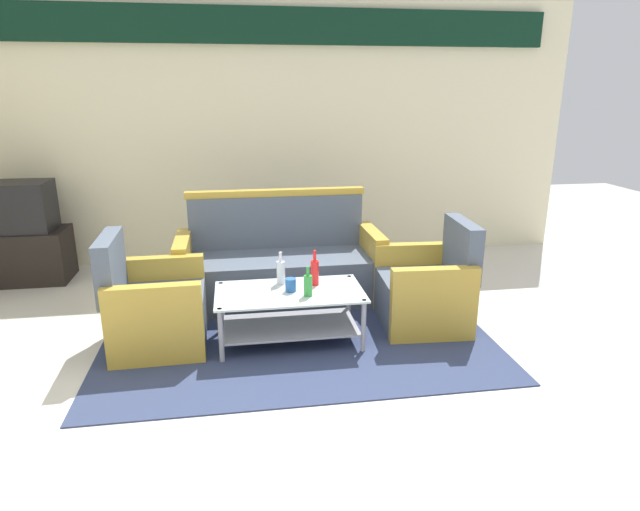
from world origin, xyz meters
The scene contains 13 objects.
ground_plane centered at (0.00, 0.00, 0.00)m, with size 14.00×14.00×0.00m, color beige.
wall_back centered at (0.00, 3.05, 1.48)m, with size 6.52×0.19×2.80m.
rug centered at (-0.10, 0.95, 0.01)m, with size 2.95×2.20×0.01m, color #2D3856.
couch centered at (-0.16, 1.66, 0.32)m, with size 1.80×0.75×0.96m.
armchair_left centered at (-1.16, 0.87, 0.29)m, with size 0.72×0.78×0.85m.
armchair_right centered at (0.97, 0.93, 0.29)m, with size 0.74×0.80×0.85m.
coffee_table centered at (-0.16, 0.77, 0.27)m, with size 1.10×0.60×0.40m.
bottle_red centered at (0.05, 0.87, 0.51)m, with size 0.06×0.06×0.28m.
bottle_clear centered at (-0.21, 0.94, 0.51)m, with size 0.07×0.07×0.26m.
bottle_green centered at (-0.03, 0.65, 0.49)m, with size 0.06×0.06×0.22m.
cup centered at (-0.15, 0.76, 0.46)m, with size 0.08×0.08×0.10m, color #2659A5.
tv_stand centered at (-2.61, 2.55, 0.26)m, with size 0.80×0.50×0.52m, color black.
television centered at (-2.61, 2.55, 0.76)m, with size 0.60×0.45×0.48m.
Camera 1 is at (-0.53, -3.00, 1.85)m, focal length 30.42 mm.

